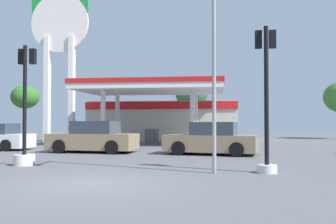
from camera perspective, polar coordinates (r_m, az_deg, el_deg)
ground_plane at (r=10.22m, az=-11.70°, el=-10.51°), size 90.00×90.00×0.00m
gas_station at (r=31.55m, az=-0.79°, el=-0.72°), size 12.27×12.55×4.33m
station_pole_sign at (r=32.07m, az=-16.11°, el=11.32°), size 4.79×0.56×13.39m
car_2 at (r=18.44m, az=6.58°, el=-4.21°), size 4.69×2.61×1.59m
car_3 at (r=20.03m, az=-11.28°, el=-3.92°), size 4.68×2.36×1.63m
traffic_signal_0 at (r=14.84m, az=-20.89°, el=-2.40°), size 0.77×0.77×4.43m
traffic_signal_1 at (r=12.25m, az=14.70°, el=0.48°), size 0.65×0.67×4.63m
tree_0 at (r=41.92m, az=-20.88°, el=2.11°), size 2.88×2.88×5.38m
tree_1 at (r=38.64m, az=3.59°, el=2.89°), size 3.36×3.36×6.23m
corner_streetlamp at (r=11.93m, az=6.98°, el=11.84°), size 0.24×1.48×7.29m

